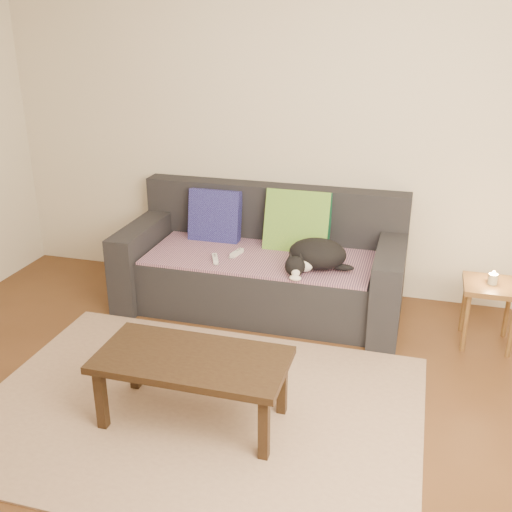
# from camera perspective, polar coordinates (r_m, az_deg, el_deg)

# --- Properties ---
(ground) EXTENTS (4.50, 4.50, 0.00)m
(ground) POSITION_cam_1_polar(r_m,az_deg,el_deg) (3.44, -6.50, -15.81)
(ground) COLOR brown
(ground) RESTS_ON ground
(back_wall) EXTENTS (4.50, 0.04, 2.60)m
(back_wall) POSITION_cam_1_polar(r_m,az_deg,el_deg) (4.69, 2.11, 12.15)
(back_wall) COLOR beige
(back_wall) RESTS_ON ground
(sofa) EXTENTS (2.10, 0.94, 0.87)m
(sofa) POSITION_cam_1_polar(r_m,az_deg,el_deg) (4.58, 0.66, -1.06)
(sofa) COLOR #232328
(sofa) RESTS_ON ground
(throw_blanket) EXTENTS (1.66, 0.74, 0.02)m
(throw_blanket) POSITION_cam_1_polar(r_m,az_deg,el_deg) (4.45, 0.36, -0.07)
(throw_blanket) COLOR #422C53
(throw_blanket) RESTS_ON sofa
(cushion_navy) EXTENTS (0.41, 0.18, 0.42)m
(cushion_navy) POSITION_cam_1_polar(r_m,az_deg,el_deg) (4.74, -3.93, 3.85)
(cushion_navy) COLOR #191355
(cushion_navy) RESTS_ON throw_blanket
(cushion_green) EXTENTS (0.49, 0.26, 0.51)m
(cushion_green) POSITION_cam_1_polar(r_m,az_deg,el_deg) (4.57, 3.97, 3.14)
(cushion_green) COLOR #0D5837
(cushion_green) RESTS_ON throw_blanket
(cat) EXTENTS (0.52, 0.49, 0.21)m
(cat) POSITION_cam_1_polar(r_m,az_deg,el_deg) (4.19, 5.71, 0.08)
(cat) COLOR black
(cat) RESTS_ON throw_blanket
(wii_remote_a) EXTENTS (0.09, 0.15, 0.03)m
(wii_remote_a) POSITION_cam_1_polar(r_m,az_deg,el_deg) (4.36, -3.92, -0.26)
(wii_remote_a) COLOR white
(wii_remote_a) RESTS_ON throw_blanket
(wii_remote_b) EXTENTS (0.07, 0.15, 0.03)m
(wii_remote_b) POSITION_cam_1_polar(r_m,az_deg,el_deg) (4.45, -1.84, 0.29)
(wii_remote_b) COLOR white
(wii_remote_b) RESTS_ON throw_blanket
(side_table) EXTENTS (0.36, 0.36, 0.45)m
(side_table) POSITION_cam_1_polar(r_m,az_deg,el_deg) (4.29, 21.42, -3.43)
(side_table) COLOR brown
(side_table) RESTS_ON ground
(candle) EXTENTS (0.06, 0.06, 0.09)m
(candle) POSITION_cam_1_polar(r_m,az_deg,el_deg) (4.24, 21.64, -2.01)
(candle) COLOR beige
(candle) RESTS_ON side_table
(rug) EXTENTS (2.50, 1.80, 0.01)m
(rug) POSITION_cam_1_polar(r_m,az_deg,el_deg) (3.54, -5.57, -14.32)
(rug) COLOR tan
(rug) RESTS_ON ground
(coffee_table) EXTENTS (1.03, 0.51, 0.41)m
(coffee_table) POSITION_cam_1_polar(r_m,az_deg,el_deg) (3.27, -6.10, -10.28)
(coffee_table) COLOR #2F2112
(coffee_table) RESTS_ON rug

